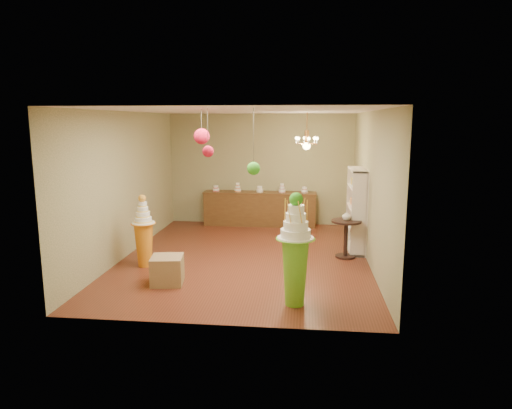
# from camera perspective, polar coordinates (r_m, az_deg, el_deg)

# --- Properties ---
(floor) EXTENTS (6.50, 6.50, 0.00)m
(floor) POSITION_cam_1_polar(r_m,az_deg,el_deg) (9.61, -1.31, -6.57)
(floor) COLOR #592618
(floor) RESTS_ON ground
(ceiling) EXTENTS (6.50, 6.50, 0.00)m
(ceiling) POSITION_cam_1_polar(r_m,az_deg,el_deg) (9.19, -1.39, 11.62)
(ceiling) COLOR silver
(ceiling) RESTS_ON ground
(wall_back) EXTENTS (5.00, 0.04, 3.00)m
(wall_back) POSITION_cam_1_polar(r_m,az_deg,el_deg) (12.49, 0.60, 4.40)
(wall_back) COLOR #959269
(wall_back) RESTS_ON ground
(wall_front) EXTENTS (5.00, 0.04, 3.00)m
(wall_front) POSITION_cam_1_polar(r_m,az_deg,el_deg) (6.12, -5.33, -1.94)
(wall_front) COLOR #959269
(wall_front) RESTS_ON ground
(wall_left) EXTENTS (0.04, 6.50, 3.00)m
(wall_left) POSITION_cam_1_polar(r_m,az_deg,el_deg) (9.92, -15.83, 2.45)
(wall_left) COLOR #959269
(wall_left) RESTS_ON ground
(wall_right) EXTENTS (0.04, 6.50, 3.00)m
(wall_right) POSITION_cam_1_polar(r_m,az_deg,el_deg) (9.29, 14.13, 2.02)
(wall_right) COLOR #959269
(wall_right) RESTS_ON ground
(pedestal_green) EXTENTS (0.56, 0.56, 1.76)m
(pedestal_green) POSITION_cam_1_polar(r_m,az_deg,el_deg) (7.01, 4.92, -6.61)
(pedestal_green) COLOR #68BB29
(pedestal_green) RESTS_ON floor
(pedestal_orange) EXTENTS (0.55, 0.55, 1.42)m
(pedestal_orange) POSITION_cam_1_polar(r_m,az_deg,el_deg) (9.14, -13.84, -4.09)
(pedestal_orange) COLOR orange
(pedestal_orange) RESTS_ON floor
(burlap_riser) EXTENTS (0.61, 0.61, 0.49)m
(burlap_riser) POSITION_cam_1_polar(r_m,az_deg,el_deg) (8.18, -11.03, -8.04)
(burlap_riser) COLOR #937450
(burlap_riser) RESTS_ON floor
(sideboard) EXTENTS (3.04, 0.54, 1.16)m
(sideboard) POSITION_cam_1_polar(r_m,az_deg,el_deg) (12.36, 0.47, -0.45)
(sideboard) COLOR #55361A
(sideboard) RESTS_ON floor
(shelving_unit) EXTENTS (0.33, 1.20, 1.80)m
(shelving_unit) POSITION_cam_1_polar(r_m,az_deg,el_deg) (10.15, 12.47, -0.65)
(shelving_unit) COLOR beige
(shelving_unit) RESTS_ON floor
(round_table) EXTENTS (0.78, 0.78, 0.79)m
(round_table) POSITION_cam_1_polar(r_m,az_deg,el_deg) (9.63, 11.18, -3.58)
(round_table) COLOR black
(round_table) RESTS_ON floor
(vase) EXTENTS (0.22, 0.22, 0.19)m
(vase) POSITION_cam_1_polar(r_m,az_deg,el_deg) (9.55, 11.26, -1.38)
(vase) COLOR beige
(vase) RESTS_ON round_table
(pom_red_left) EXTENTS (0.26, 0.26, 0.58)m
(pom_red_left) POSITION_cam_1_polar(r_m,az_deg,el_deg) (7.62, -6.80, 8.45)
(pom_red_left) COLOR #433D30
(pom_red_left) RESTS_ON ceiling
(pom_green_mid) EXTENTS (0.20, 0.20, 1.02)m
(pom_green_mid) POSITION_cam_1_polar(r_m,az_deg,el_deg) (7.06, -0.31, 4.55)
(pom_green_mid) COLOR #433D30
(pom_green_mid) RESTS_ON ceiling
(pom_red_right) EXTENTS (0.18, 0.18, 0.74)m
(pom_red_right) POSITION_cam_1_polar(r_m,az_deg,el_deg) (7.04, -6.02, 6.64)
(pom_red_right) COLOR #433D30
(pom_red_right) RESTS_ON ceiling
(chandelier) EXTENTS (0.72, 0.72, 0.85)m
(chandelier) POSITION_cam_1_polar(r_m,az_deg,el_deg) (10.48, 6.34, 7.59)
(chandelier) COLOR #D9914C
(chandelier) RESTS_ON ceiling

